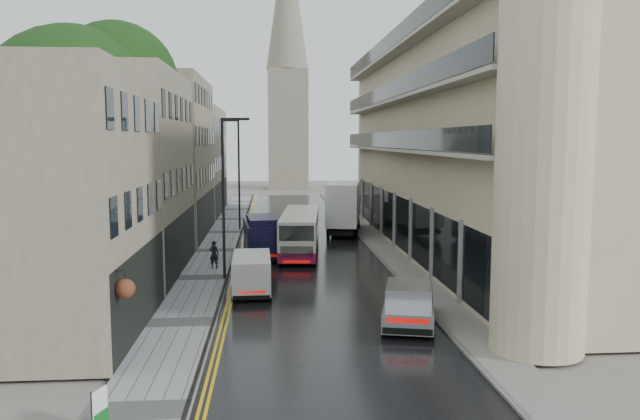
{
  "coord_description": "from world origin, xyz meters",
  "views": [
    {
      "loc": [
        -2.23,
        -14.0,
        7.44
      ],
      "look_at": [
        0.33,
        18.0,
        3.83
      ],
      "focal_mm": 35.0,
      "sensor_mm": 36.0,
      "label": 1
    }
  ],
  "objects": [
    {
      "name": "estate_sign",
      "position": [
        -6.59,
        1.5,
        0.65
      ],
      "size": [
        0.29,
        0.63,
        1.07
      ],
      "primitive_type": null,
      "rotation": [
        0.0,
        0.0,
        -0.34
      ],
      "color": "white",
      "rests_on": "left_sidewalk"
    },
    {
      "name": "road",
      "position": [
        0.0,
        27.5,
        0.01
      ],
      "size": [
        9.0,
        85.0,
        0.02
      ],
      "primitive_type": "cube",
      "color": "black",
      "rests_on": "ground"
    },
    {
      "name": "cream_bus",
      "position": [
        -1.58,
        23.89,
        1.37
      ],
      "size": [
        3.16,
        10.06,
        2.7
      ],
      "primitive_type": null,
      "rotation": [
        0.0,
        0.0,
        -0.09
      ],
      "color": "beige",
      "rests_on": "road"
    },
    {
      "name": "white_van",
      "position": [
        -3.97,
        14.52,
        0.97
      ],
      "size": [
        1.88,
        4.22,
        1.89
      ],
      "primitive_type": null,
      "rotation": [
        0.0,
        0.0,
        0.02
      ],
      "color": "beige",
      "rests_on": "road"
    },
    {
      "name": "pedestrian",
      "position": [
        -5.48,
        21.59,
        0.91
      ],
      "size": [
        0.67,
        0.54,
        1.59
      ],
      "primitive_type": "imported",
      "rotation": [
        0.0,
        0.0,
        2.82
      ],
      "color": "black",
      "rests_on": "left_sidewalk"
    },
    {
      "name": "left_sidewalk",
      "position": [
        -5.85,
        27.5,
        0.06
      ],
      "size": [
        2.7,
        85.0,
        0.12
      ],
      "primitive_type": "cube",
      "color": "gray",
      "rests_on": "ground"
    },
    {
      "name": "tree_far",
      "position": [
        -12.2,
        33.0,
        6.23
      ],
      "size": [
        9.24,
        9.24,
        12.46
      ],
      "primitive_type": null,
      "color": "black",
      "rests_on": "ground"
    },
    {
      "name": "silver_hatchback",
      "position": [
        2.07,
        8.93,
        0.85
      ],
      "size": [
        2.95,
        4.79,
        1.67
      ],
      "primitive_type": null,
      "rotation": [
        0.0,
        0.0,
        -0.24
      ],
      "color": "#A9A9AE",
      "rests_on": "road"
    },
    {
      "name": "tree_near",
      "position": [
        -12.5,
        20.0,
        6.95
      ],
      "size": [
        10.56,
        10.56,
        13.89
      ],
      "primitive_type": null,
      "color": "black",
      "rests_on": "ground"
    },
    {
      "name": "lamp_post_far",
      "position": [
        -4.79,
        37.46,
        4.65
      ],
      "size": [
        1.03,
        0.59,
        9.07
      ],
      "primitive_type": null,
      "rotation": [
        0.0,
        0.0,
        -0.38
      ],
      "color": "black",
      "rests_on": "left_sidewalk"
    },
    {
      "name": "church_spire",
      "position": [
        0.5,
        82.0,
        20.0
      ],
      "size": [
        6.4,
        6.4,
        40.0
      ],
      "primitive_type": null,
      "color": "gray",
      "rests_on": "ground"
    },
    {
      "name": "right_sidewalk",
      "position": [
        5.4,
        27.5,
        0.06
      ],
      "size": [
        1.8,
        85.0,
        0.12
      ],
      "primitive_type": "cube",
      "color": "slate",
      "rests_on": "ground"
    },
    {
      "name": "modern_block",
      "position": [
        10.3,
        26.0,
        7.0
      ],
      "size": [
        8.0,
        40.0,
        14.0
      ],
      "primitive_type": null,
      "color": "beige",
      "rests_on": "ground"
    },
    {
      "name": "lamp_post_near",
      "position": [
        -4.7,
        18.81,
        4.33
      ],
      "size": [
        0.96,
        0.55,
        8.42
      ],
      "primitive_type": null,
      "rotation": [
        0.0,
        0.0,
        -0.38
      ],
      "color": "black",
      "rests_on": "left_sidewalk"
    },
    {
      "name": "white_lorry",
      "position": [
        2.19,
        33.36,
        2.08
      ],
      "size": [
        3.71,
        8.13,
        4.11
      ],
      "primitive_type": null,
      "rotation": [
        0.0,
        0.0,
        -0.18
      ],
      "color": "white",
      "rests_on": "road"
    },
    {
      "name": "old_shop_row",
      "position": [
        -9.45,
        30.0,
        6.0
      ],
      "size": [
        4.5,
        56.0,
        12.0
      ],
      "primitive_type": null,
      "color": "gray",
      "rests_on": "ground"
    },
    {
      "name": "navy_van",
      "position": [
        -3.56,
        23.34,
        1.38
      ],
      "size": [
        2.63,
        5.53,
        2.73
      ],
      "primitive_type": null,
      "rotation": [
        0.0,
        0.0,
        0.09
      ],
      "color": "black",
      "rests_on": "road"
    }
  ]
}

